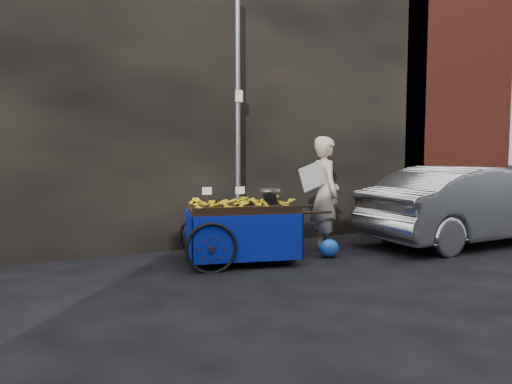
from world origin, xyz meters
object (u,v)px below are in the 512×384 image
plastic_bag (329,248)px  vendor (325,194)px  banana_cart (239,215)px  parked_car (470,205)px

plastic_bag → vendor: bearing=64.6°
banana_cart → parked_car: size_ratio=0.55×
banana_cart → vendor: bearing=17.9°
plastic_bag → parked_car: 2.81m
parked_car → vendor: bearing=77.3°
banana_cart → plastic_bag: 1.46m
parked_car → banana_cart: bearing=83.1°
vendor → plastic_bag: bearing=167.8°
vendor → plastic_bag: 0.87m
plastic_bag → parked_car: size_ratio=0.08×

